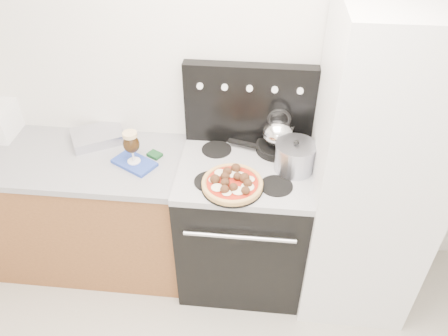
# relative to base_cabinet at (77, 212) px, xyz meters

# --- Properties ---
(room_shell) EXTENTS (3.52, 3.01, 2.52)m
(room_shell) POSITION_rel_base_cabinet_xyz_m (1.02, -0.91, 0.82)
(room_shell) COLOR #B5AFA4
(room_shell) RESTS_ON ground
(base_cabinet) EXTENTS (1.45, 0.60, 0.86)m
(base_cabinet) POSITION_rel_base_cabinet_xyz_m (0.00, 0.00, 0.00)
(base_cabinet) COLOR brown
(base_cabinet) RESTS_ON ground
(countertop) EXTENTS (1.48, 0.63, 0.04)m
(countertop) POSITION_rel_base_cabinet_xyz_m (0.00, 0.00, 0.45)
(countertop) COLOR #96969D
(countertop) RESTS_ON base_cabinet
(stove_body) EXTENTS (0.76, 0.65, 0.88)m
(stove_body) POSITION_rel_base_cabinet_xyz_m (1.10, -0.02, 0.01)
(stove_body) COLOR black
(stove_body) RESTS_ON ground
(cooktop) EXTENTS (0.76, 0.65, 0.04)m
(cooktop) POSITION_rel_base_cabinet_xyz_m (1.10, -0.02, 0.47)
(cooktop) COLOR #ADADB2
(cooktop) RESTS_ON stove_body
(backguard) EXTENTS (0.76, 0.08, 0.50)m
(backguard) POSITION_rel_base_cabinet_xyz_m (1.10, 0.25, 0.74)
(backguard) COLOR black
(backguard) RESTS_ON cooktop
(fridge) EXTENTS (0.64, 0.68, 1.90)m
(fridge) POSITION_rel_base_cabinet_xyz_m (1.80, -0.05, 0.52)
(fridge) COLOR silver
(fridge) RESTS_ON ground
(foil_sheet) EXTENTS (0.38, 0.35, 0.06)m
(foil_sheet) POSITION_rel_base_cabinet_xyz_m (0.17, 0.18, 0.50)
(foil_sheet) COLOR white
(foil_sheet) RESTS_ON countertop
(oven_mitt) EXTENTS (0.29, 0.25, 0.02)m
(oven_mitt) POSITION_rel_base_cabinet_xyz_m (0.46, -0.04, 0.48)
(oven_mitt) COLOR #2841A7
(oven_mitt) RESTS_ON countertop
(beer_glass) EXTENTS (0.12, 0.12, 0.20)m
(beer_glass) POSITION_rel_base_cabinet_xyz_m (0.46, -0.04, 0.59)
(beer_glass) COLOR black
(beer_glass) RESTS_ON oven_mitt
(pizza_pan) EXTENTS (0.35, 0.35, 0.01)m
(pizza_pan) POSITION_rel_base_cabinet_xyz_m (1.05, -0.21, 0.50)
(pizza_pan) COLOR black
(pizza_pan) RESTS_ON cooktop
(pizza) EXTENTS (0.38, 0.38, 0.05)m
(pizza) POSITION_rel_base_cabinet_xyz_m (1.05, -0.21, 0.52)
(pizza) COLOR tan
(pizza) RESTS_ON pizza_pan
(skillet) EXTENTS (0.31, 0.31, 0.04)m
(skillet) POSITION_rel_base_cabinet_xyz_m (1.28, 0.15, 0.51)
(skillet) COLOR black
(skillet) RESTS_ON cooktop
(tea_kettle) EXTENTS (0.19, 0.19, 0.20)m
(tea_kettle) POSITION_rel_base_cabinet_xyz_m (1.28, 0.15, 0.63)
(tea_kettle) COLOR silver
(tea_kettle) RESTS_ON skillet
(stock_pot) EXTENTS (0.23, 0.23, 0.16)m
(stock_pot) POSITION_rel_base_cabinet_xyz_m (1.38, -0.01, 0.57)
(stock_pot) COLOR #B0B1BE
(stock_pot) RESTS_ON cooktop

